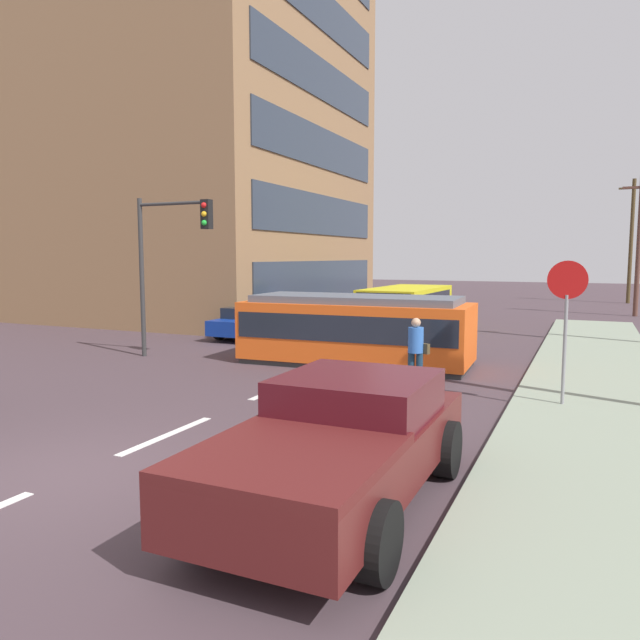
{
  "coord_description": "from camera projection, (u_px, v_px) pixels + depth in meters",
  "views": [
    {
      "loc": [
        6.59,
        -6.08,
        3.1
      ],
      "look_at": [
        -0.51,
        9.55,
        1.26
      ],
      "focal_mm": 33.45,
      "sensor_mm": 36.0,
      "label": 1
    }
  ],
  "objects": [
    {
      "name": "ground_plane",
      "position": [
        342.0,
        362.0,
        17.6
      ],
      "size": [
        120.0,
        120.0,
        0.0
      ],
      "primitive_type": "plane",
      "color": "#47373D"
    },
    {
      "name": "sidewalk_curb_right",
      "position": [
        596.0,
        419.0,
        11.18
      ],
      "size": [
        3.2,
        36.0,
        0.14
      ],
      "primitive_type": "cube",
      "color": "gray",
      "rests_on": "ground"
    },
    {
      "name": "lane_stripe_1",
      "position": [
        167.0,
        435.0,
        10.36
      ],
      "size": [
        0.16,
        2.4,
        0.01
      ],
      "primitive_type": "cube",
      "color": "silver",
      "rests_on": "ground"
    },
    {
      "name": "lane_stripe_2",
      "position": [
        277.0,
        389.0,
        13.98
      ],
      "size": [
        0.16,
        2.4,
        0.01
      ],
      "primitive_type": "cube",
      "color": "silver",
      "rests_on": "ground"
    },
    {
      "name": "lane_stripe_3",
      "position": [
        400.0,
        337.0,
        22.89
      ],
      "size": [
        0.16,
        2.4,
        0.01
      ],
      "primitive_type": "cube",
      "color": "silver",
      "rests_on": "ground"
    },
    {
      "name": "lane_stripe_4",
      "position": [
        436.0,
        322.0,
        28.32
      ],
      "size": [
        0.16,
        2.4,
        0.01
      ],
      "primitive_type": "cube",
      "color": "silver",
      "rests_on": "ground"
    },
    {
      "name": "corner_building",
      "position": [
        189.0,
        103.0,
        31.59
      ],
      "size": [
        15.47,
        15.44,
        22.4
      ],
      "color": "#926C49",
      "rests_on": "ground"
    },
    {
      "name": "streetcar_tram",
      "position": [
        356.0,
        329.0,
        17.14
      ],
      "size": [
        6.62,
        2.8,
        1.98
      ],
      "color": "#EC5819",
      "rests_on": "ground"
    },
    {
      "name": "city_bus",
      "position": [
        406.0,
        305.0,
        25.79
      ],
      "size": [
        2.68,
        6.02,
        1.76
      ],
      "color": "gold",
      "rests_on": "ground"
    },
    {
      "name": "pedestrian_crossing",
      "position": [
        416.0,
        349.0,
        13.97
      ],
      "size": [
        0.51,
        0.36,
        1.67
      ],
      "color": "#19354C",
      "rests_on": "ground"
    },
    {
      "name": "pickup_truck_parked",
      "position": [
        342.0,
        442.0,
        7.43
      ],
      "size": [
        2.29,
        5.0,
        1.55
      ],
      "color": "#541919",
      "rests_on": "ground"
    },
    {
      "name": "parked_sedan_mid",
      "position": [
        258.0,
        321.0,
        23.07
      ],
      "size": [
        1.95,
        4.59,
        1.19
      ],
      "color": "navy",
      "rests_on": "ground"
    },
    {
      "name": "parked_sedan_far",
      "position": [
        321.0,
        307.0,
        28.99
      ],
      "size": [
        2.11,
        4.39,
        1.19
      ],
      "color": "#3A573C",
      "rests_on": "ground"
    },
    {
      "name": "stop_sign",
      "position": [
        567.0,
        302.0,
        11.8
      ],
      "size": [
        0.76,
        0.07,
        2.88
      ],
      "color": "gray",
      "rests_on": "sidewalk_curb_right"
    },
    {
      "name": "traffic_light_mast",
      "position": [
        168.0,
        246.0,
        17.81
      ],
      "size": [
        2.66,
        0.33,
        4.86
      ],
      "color": "#333333",
      "rests_on": "ground"
    },
    {
      "name": "utility_pole_far",
      "position": [
        639.0,
        243.0,
        30.56
      ],
      "size": [
        1.8,
        0.24,
        7.2
      ],
      "color": "brown",
      "rests_on": "ground"
    },
    {
      "name": "utility_pole_distant",
      "position": [
        631.0,
        239.0,
        39.06
      ],
      "size": [
        1.8,
        0.24,
        8.12
      ],
      "color": "#4E3E23",
      "rests_on": "ground"
    }
  ]
}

